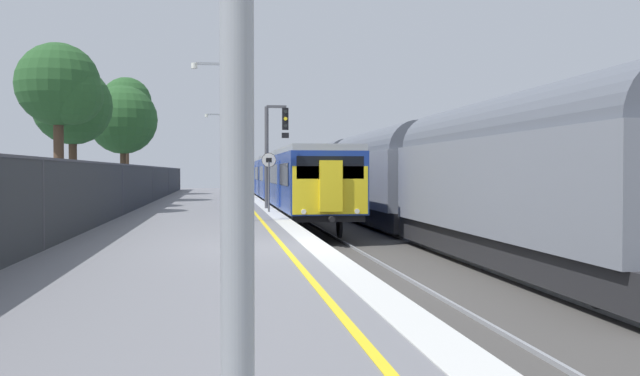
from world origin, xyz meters
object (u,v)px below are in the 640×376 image
(signal_gantry, at_px, (273,144))
(background_tree_centre, at_px, (125,104))
(commuter_train_at_platform, at_px, (270,177))
(speed_limit_sign, at_px, (269,174))
(background_tree_back, at_px, (62,88))
(platform_lamp_far, at_px, (221,148))
(background_tree_right, at_px, (123,122))
(freight_train_adjacent_track, at_px, (378,174))
(platform_lamp_mid, at_px, (222,127))
(background_tree_left, at_px, (74,108))

(signal_gantry, bearing_deg, background_tree_centre, 115.04)
(background_tree_centre, bearing_deg, commuter_train_at_platform, 14.80)
(speed_limit_sign, bearing_deg, background_tree_back, -179.71)
(platform_lamp_far, bearing_deg, background_tree_right, -150.52)
(freight_train_adjacent_track, relative_size, platform_lamp_far, 8.75)
(platform_lamp_mid, distance_m, background_tree_left, 12.14)
(signal_gantry, distance_m, background_tree_right, 11.68)
(commuter_train_at_platform, distance_m, background_tree_back, 27.32)
(speed_limit_sign, bearing_deg, signal_gantry, 82.15)
(background_tree_centre, height_order, background_tree_back, background_tree_centre)
(freight_train_adjacent_track, height_order, platform_lamp_mid, platform_lamp_mid)
(background_tree_right, bearing_deg, commuter_train_at_platform, 56.13)
(signal_gantry, height_order, background_tree_left, background_tree_left)
(speed_limit_sign, distance_m, background_tree_centre, 24.49)
(background_tree_back, bearing_deg, background_tree_centre, 91.55)
(speed_limit_sign, xyz_separation_m, platform_lamp_mid, (-1.91, -5.36, 1.59))
(commuter_train_at_platform, height_order, speed_limit_sign, commuter_train_at_platform)
(background_tree_left, relative_size, background_tree_centre, 0.77)
(commuter_train_at_platform, relative_size, background_tree_left, 9.16)
(background_tree_centre, bearing_deg, background_tree_right, -82.90)
(background_tree_centre, bearing_deg, signal_gantry, -64.96)
(speed_limit_sign, bearing_deg, commuter_train_at_platform, 85.80)
(background_tree_centre, bearing_deg, background_tree_back, -88.45)
(platform_lamp_far, height_order, background_tree_back, background_tree_back)
(freight_train_adjacent_track, height_order, background_tree_centre, background_tree_centre)
(platform_lamp_mid, relative_size, background_tree_back, 0.79)
(platform_lamp_mid, height_order, background_tree_centre, background_tree_centre)
(platform_lamp_mid, relative_size, platform_lamp_far, 1.00)
(commuter_train_at_platform, relative_size, platform_lamp_far, 11.24)
(freight_train_adjacent_track, relative_size, platform_lamp_mid, 8.75)
(freight_train_adjacent_track, relative_size, background_tree_back, 6.89)
(background_tree_centre, bearing_deg, platform_lamp_mid, -76.14)
(platform_lamp_mid, bearing_deg, speed_limit_sign, 70.36)
(commuter_train_at_platform, xyz_separation_m, background_tree_left, (-10.51, -20.50, 3.34))
(freight_train_adjacent_track, xyz_separation_m, platform_lamp_far, (-7.76, 9.34, 1.60))
(background_tree_left, height_order, background_tree_right, background_tree_right)
(freight_train_adjacent_track, bearing_deg, signal_gantry, -156.79)
(signal_gantry, bearing_deg, platform_lamp_mid, -105.75)
(commuter_train_at_platform, bearing_deg, freight_train_adjacent_track, -78.67)
(speed_limit_sign, relative_size, background_tree_back, 0.36)
(commuter_train_at_platform, height_order, signal_gantry, signal_gantry)
(background_tree_left, relative_size, background_tree_back, 0.97)
(speed_limit_sign, xyz_separation_m, background_tree_right, (-7.38, 11.38, 2.91))
(signal_gantry, relative_size, platform_lamp_mid, 0.88)
(signal_gantry, height_order, background_tree_back, background_tree_back)
(background_tree_right, bearing_deg, freight_train_adjacent_track, -25.28)
(commuter_train_at_platform, bearing_deg, signal_gantry, -93.74)
(platform_lamp_mid, bearing_deg, freight_train_adjacent_track, 53.49)
(background_tree_left, xyz_separation_m, background_tree_centre, (-0.08, 17.70, 1.93))
(freight_train_adjacent_track, xyz_separation_m, background_tree_centre, (-14.60, 17.20, 4.98))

